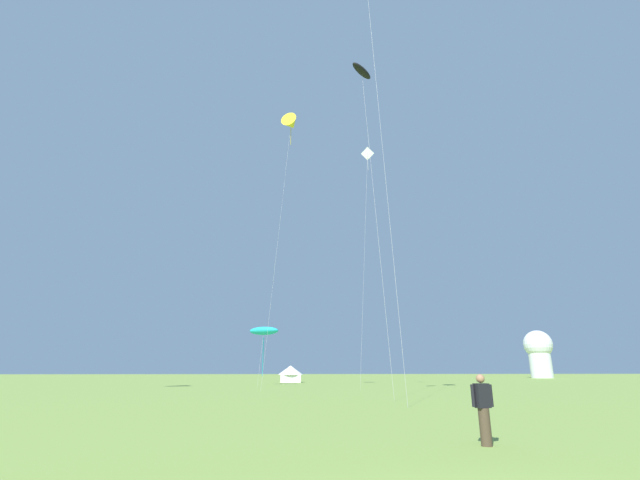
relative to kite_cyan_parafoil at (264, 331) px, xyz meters
name	(u,v)px	position (x,y,z in m)	size (l,w,h in m)	color
kite_cyan_parafoil	(264,331)	(0.00, 0.00, 0.00)	(4.34, 3.20, 7.29)	#1EB7CC
kite_white_diamond	(367,163)	(11.93, -10.65, 18.75)	(2.60, 1.50, 27.43)	white
kite_black_parafoil	(362,72)	(8.43, -26.78, 18.87)	(2.41, 3.17, 25.99)	black
kite_yellow_delta	(291,124)	(2.79, -13.13, 22.12)	(3.47, 2.44, 29.76)	yellow
person_spectator	(483,410)	(7.66, -45.17, -5.73)	(0.57, 0.30, 1.73)	#473828
festival_tent_left	(291,373)	(3.71, 12.43, -5.21)	(3.79, 3.79, 2.46)	white
observatory_dome	(539,351)	(62.29, 43.47, -0.56)	(6.40, 6.40, 10.80)	white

